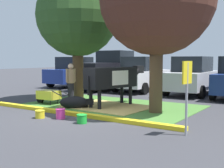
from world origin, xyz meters
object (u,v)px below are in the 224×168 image
at_px(shade_tree_left, 77,16).
at_px(person_handler, 71,82).
at_px(cow_holstein, 113,78).
at_px(bucket_pink, 61,114).
at_px(bucket_yellow, 40,114).
at_px(bucket_green, 82,119).
at_px(hatchback_white, 141,74).
at_px(parking_sign, 187,83).
at_px(pickup_truck_black, 108,71).
at_px(calf_lying, 75,102).
at_px(sedan_silver, 192,76).
at_px(sedan_blue, 75,72).
at_px(wheelbarrow, 48,95).

distance_m(shade_tree_left, person_handler, 3.06).
relative_size(cow_holstein, bucket_pink, 9.52).
bearing_deg(bucket_pink, bucket_yellow, -155.61).
distance_m(bucket_green, hatchback_white, 9.06).
xyz_separation_m(parking_sign, pickup_truck_black, (-8.04, 8.23, -0.20)).
xyz_separation_m(cow_holstein, bucket_yellow, (-0.69, -3.23, -1.02)).
height_order(person_handler, pickup_truck_black, pickup_truck_black).
bearing_deg(pickup_truck_black, bucket_green, -59.88).
bearing_deg(shade_tree_left, person_handler, -69.29).
xyz_separation_m(parking_sign, hatchback_white, (-5.65, 8.24, -0.32)).
xyz_separation_m(calf_lying, sedan_silver, (2.25, 6.89, 0.75)).
bearing_deg(calf_lying, shade_tree_left, 127.33).
relative_size(bucket_yellow, sedan_blue, 0.07).
bearing_deg(shade_tree_left, hatchback_white, 82.74).
height_order(person_handler, wheelbarrow, person_handler).
bearing_deg(sedan_silver, calf_lying, -108.09).
relative_size(calf_lying, bucket_green, 3.86).
relative_size(parking_sign, sedan_silver, 0.42).
height_order(shade_tree_left, sedan_blue, shade_tree_left).
bearing_deg(bucket_green, cow_holstein, 106.71).
bearing_deg(person_handler, sedan_silver, 60.60).
relative_size(sedan_blue, hatchback_white, 1.00).
bearing_deg(shade_tree_left, calf_lying, -52.67).
xyz_separation_m(person_handler, hatchback_white, (0.31, 5.83, 0.07)).
xyz_separation_m(bucket_yellow, bucket_pink, (0.63, 0.29, 0.04)).
relative_size(bucket_green, sedan_silver, 0.07).
relative_size(calf_lying, sedan_blue, 0.28).
xyz_separation_m(bucket_yellow, pickup_truck_black, (-3.39, 8.79, 0.98)).
bearing_deg(bucket_pink, person_handler, 125.98).
bearing_deg(hatchback_white, parking_sign, -55.55).
bearing_deg(calf_lying, cow_holstein, 53.59).
bearing_deg(parking_sign, person_handler, 158.04).
bearing_deg(hatchback_white, bucket_green, -73.14).
height_order(cow_holstein, sedan_silver, sedan_silver).
distance_m(parking_sign, hatchback_white, 9.99).
height_order(calf_lying, person_handler, person_handler).
xyz_separation_m(bucket_pink, pickup_truck_black, (-4.02, 8.50, 0.95)).
relative_size(shade_tree_left, wheelbarrow, 3.57).
relative_size(bucket_pink, sedan_silver, 0.07).
distance_m(bucket_green, pickup_truck_black, 10.02).
distance_m(parking_sign, sedan_silver, 8.73).
distance_m(pickup_truck_black, hatchback_white, 2.39).
xyz_separation_m(parking_sign, sedan_blue, (-10.83, 8.25, -0.32)).
xyz_separation_m(wheelbarrow, sedan_silver, (3.93, 6.67, 0.60)).
height_order(cow_holstein, pickup_truck_black, pickup_truck_black).
relative_size(wheelbarrow, sedan_silver, 0.36).
xyz_separation_m(bucket_green, sedan_silver, (0.41, 8.72, 0.84)).
bearing_deg(wheelbarrow, shade_tree_left, 80.52).
relative_size(calf_lying, hatchback_white, 0.28).
bearing_deg(cow_holstein, pickup_truck_black, 126.32).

